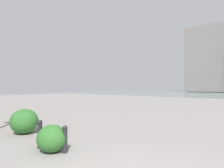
% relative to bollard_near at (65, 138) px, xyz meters
% --- Properties ---
extents(building_slab, '(16.06, 12.08, 22.33)m').
position_rel_bollard_near_xyz_m(building_slab, '(6.47, -67.71, 10.82)').
color(building_slab, gray).
rests_on(building_slab, ground).
extents(bollard_near, '(0.13, 0.13, 0.67)m').
position_rel_bollard_near_xyz_m(bollard_near, '(0.00, 0.00, 0.00)').
color(bollard_near, '#232328').
rests_on(bollard_near, ground).
extents(bollard_mid, '(0.13, 0.13, 0.75)m').
position_rel_bollard_near_xyz_m(bollard_mid, '(0.79, 0.21, 0.04)').
color(bollard_mid, '#232328').
rests_on(bollard_mid, ground).
extents(shrub_low, '(1.00, 0.90, 0.85)m').
position_rel_bollard_near_xyz_m(shrub_low, '(2.61, -0.24, 0.07)').
color(shrub_low, '#2D6628').
rests_on(shrub_low, ground).
extents(shrub_wide, '(0.78, 0.71, 0.67)m').
position_rel_bollard_near_xyz_m(shrub_wide, '(0.31, 0.16, -0.02)').
color(shrub_wide, '#2D6628').
rests_on(shrub_wide, ground).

